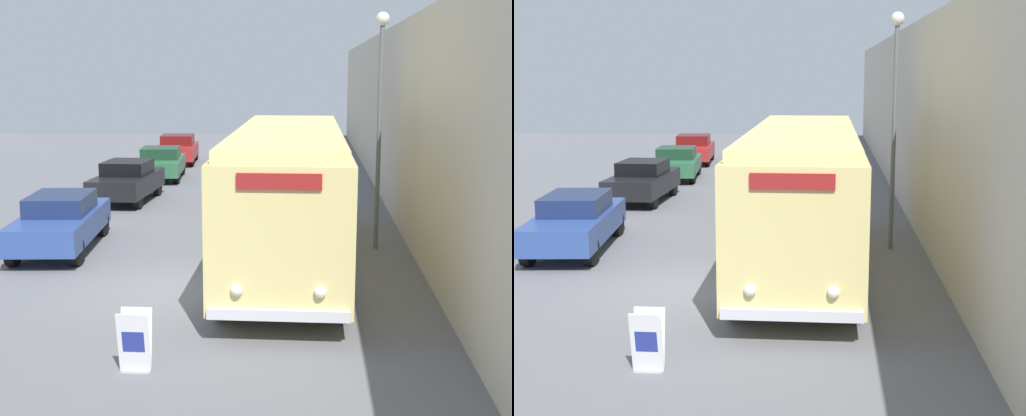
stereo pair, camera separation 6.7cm
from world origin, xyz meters
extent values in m
plane|color=slate|center=(0.00, 0.00, 0.00)|extent=(80.00, 80.00, 0.00)
cube|color=beige|center=(5.80, 10.00, 3.16)|extent=(0.30, 60.00, 6.33)
cylinder|color=black|center=(1.20, -1.67, 0.46)|extent=(0.28, 0.91, 0.91)
cylinder|color=black|center=(3.55, -1.67, 0.46)|extent=(0.28, 0.91, 0.91)
cylinder|color=black|center=(1.20, 6.27, 0.46)|extent=(0.28, 0.91, 0.91)
cylinder|color=black|center=(3.55, 6.27, 0.46)|extent=(0.28, 0.91, 0.91)
cube|color=#E5D17F|center=(2.37, 2.30, 1.83)|extent=(2.67, 10.74, 2.74)
cube|color=#F3DD87|center=(2.37, 2.30, 3.32)|extent=(2.45, 10.31, 0.24)
cube|color=silver|center=(2.37, -3.13, 0.58)|extent=(2.53, 0.12, 0.20)
sphere|color=white|center=(1.64, -3.10, 1.01)|extent=(0.22, 0.22, 0.22)
sphere|color=white|center=(3.10, -3.10, 1.01)|extent=(0.22, 0.22, 0.22)
cube|color=maroon|center=(2.37, -3.09, 2.95)|extent=(1.47, 0.06, 0.28)
cube|color=gray|center=(0.11, -4.37, 0.00)|extent=(0.46, 0.22, 0.01)
cube|color=white|center=(0.11, -4.46, 0.51)|extent=(0.52, 0.20, 1.03)
cube|color=white|center=(0.11, -4.28, 0.51)|extent=(0.52, 0.20, 1.03)
cube|color=navy|center=(0.11, -4.48, 0.54)|extent=(0.36, 0.07, 0.36)
cylinder|color=#595E60|center=(4.72, 4.16, 3.02)|extent=(0.12, 0.12, 6.03)
sphere|color=silver|center=(4.72, 4.16, 6.14)|extent=(0.36, 0.36, 0.36)
cylinder|color=black|center=(-4.47, 1.66, 0.36)|extent=(0.22, 0.72, 0.72)
cylinder|color=black|center=(-2.91, 1.81, 0.36)|extent=(0.22, 0.72, 0.72)
cylinder|color=black|center=(-4.78, 4.98, 0.36)|extent=(0.22, 0.72, 0.72)
cylinder|color=black|center=(-3.22, 5.13, 0.36)|extent=(0.22, 0.72, 0.72)
cube|color=#2D478C|center=(-3.85, 3.39, 0.69)|extent=(2.27, 4.89, 0.67)
cube|color=#19274D|center=(-3.86, 3.51, 1.28)|extent=(1.75, 2.27, 0.49)
cylinder|color=black|center=(-4.77, 9.42, 0.35)|extent=(0.22, 0.71, 0.71)
cylinder|color=black|center=(-3.17, 9.36, 0.35)|extent=(0.22, 0.71, 0.71)
cylinder|color=black|center=(-4.68, 12.24, 0.35)|extent=(0.22, 0.71, 0.71)
cylinder|color=black|center=(-3.07, 12.19, 0.35)|extent=(0.22, 0.71, 0.71)
cube|color=black|center=(-3.92, 10.80, 0.69)|extent=(2.00, 4.29, 0.68)
cube|color=black|center=(-3.92, 10.91, 1.28)|extent=(1.64, 1.95, 0.49)
cylinder|color=black|center=(-4.54, 15.04, 0.33)|extent=(0.22, 0.66, 0.66)
cylinder|color=black|center=(-2.88, 15.20, 0.33)|extent=(0.22, 0.66, 0.66)
cylinder|color=black|center=(-4.80, 17.78, 0.33)|extent=(0.22, 0.66, 0.66)
cylinder|color=black|center=(-3.14, 17.94, 0.33)|extent=(0.22, 0.66, 0.66)
cube|color=#2D6642|center=(-3.84, 16.49, 0.64)|extent=(2.31, 4.32, 0.62)
cube|color=#193824|center=(-3.85, 16.59, 1.20)|extent=(1.81, 2.02, 0.48)
cylinder|color=black|center=(-4.87, 20.79, 0.31)|extent=(0.22, 0.63, 0.63)
cylinder|color=black|center=(-3.18, 20.94, 0.31)|extent=(0.22, 0.63, 0.63)
cylinder|color=black|center=(-5.10, 23.52, 0.31)|extent=(0.22, 0.63, 0.63)
cylinder|color=black|center=(-3.41, 23.66, 0.31)|extent=(0.22, 0.63, 0.63)
cube|color=#A52323|center=(-4.14, 22.23, 0.65)|extent=(2.29, 4.28, 0.68)
cube|color=#5B1313|center=(-4.15, 22.33, 1.25)|extent=(1.81, 1.99, 0.51)
camera|label=1|loc=(2.89, -15.07, 4.78)|focal=50.00mm
camera|label=2|loc=(2.96, -15.06, 4.78)|focal=50.00mm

